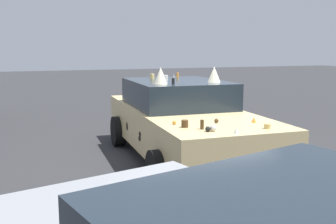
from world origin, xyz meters
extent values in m
plane|color=#2D2D30|center=(0.00, 0.00, 0.00)|extent=(60.00, 60.00, 0.00)
cube|color=#D8BC7F|center=(0.00, 0.00, 0.60)|extent=(4.69, 1.99, 0.69)
cube|color=#1E2833|center=(0.37, -0.02, 1.18)|extent=(2.13, 1.73, 0.47)
cylinder|color=black|center=(-1.47, -0.85, 0.31)|extent=(0.62, 0.25, 0.61)
cylinder|color=black|center=(-1.39, 0.98, 0.31)|extent=(0.62, 0.25, 0.61)
cylinder|color=black|center=(1.39, -0.98, 0.31)|extent=(0.62, 0.25, 0.61)
cylinder|color=black|center=(1.47, 0.85, 0.31)|extent=(0.62, 0.25, 0.61)
ellipsoid|color=black|center=(-1.28, -0.84, 0.67)|extent=(0.12, 0.03, 0.09)
ellipsoid|color=black|center=(-0.21, -0.89, 0.70)|extent=(0.15, 0.03, 0.08)
ellipsoid|color=black|center=(1.51, -0.96, 0.50)|extent=(0.13, 0.03, 0.13)
ellipsoid|color=black|center=(0.68, 0.87, 0.56)|extent=(0.10, 0.02, 0.15)
ellipsoid|color=black|center=(-0.29, 0.91, 0.61)|extent=(0.10, 0.02, 0.09)
ellipsoid|color=black|center=(-0.27, 0.91, 0.53)|extent=(0.13, 0.03, 0.08)
ellipsoid|color=black|center=(-1.32, -0.84, 0.71)|extent=(0.20, 0.03, 0.10)
cylinder|color=#51381E|center=(-1.57, 0.65, 1.00)|extent=(0.11, 0.11, 0.10)
cylinder|color=tan|center=(-2.04, -0.35, 0.98)|extent=(0.12, 0.12, 0.06)
sphere|color=#51381E|center=(-1.43, 0.10, 0.98)|extent=(0.06, 0.06, 0.06)
cylinder|color=#51381E|center=(-1.77, 0.49, 1.01)|extent=(0.07, 0.07, 0.13)
sphere|color=silver|center=(-1.94, 0.41, 0.99)|extent=(0.09, 0.09, 0.09)
cone|color=orange|center=(-1.60, -0.43, 0.98)|extent=(0.08, 0.08, 0.08)
sphere|color=black|center=(-1.94, 0.49, 0.98)|extent=(0.07, 0.07, 0.07)
sphere|color=orange|center=(-1.33, 0.71, 0.97)|extent=(0.05, 0.05, 0.05)
cone|color=silver|center=(-2.15, 0.19, 0.98)|extent=(0.08, 0.08, 0.07)
cylinder|color=tan|center=(0.91, 0.29, 1.47)|extent=(0.10, 0.10, 0.10)
cylinder|color=silver|center=(0.44, 0.18, 1.46)|extent=(0.09, 0.09, 0.10)
cylinder|color=orange|center=(1.13, -0.34, 1.46)|extent=(0.07, 0.07, 0.10)
cone|color=gray|center=(0.87, -0.15, 1.47)|extent=(0.05, 0.05, 0.11)
cylinder|color=silver|center=(0.02, 0.43, 1.46)|extent=(0.11, 0.11, 0.09)
cylinder|color=black|center=(-0.27, 0.31, 1.47)|extent=(0.07, 0.07, 0.10)
cone|color=beige|center=(-0.22, -0.48, 1.56)|extent=(0.23, 0.23, 0.28)
cone|color=beige|center=(-0.18, 0.50, 1.56)|extent=(0.23, 0.23, 0.28)
camera|label=1|loc=(-6.47, 2.76, 2.02)|focal=42.67mm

